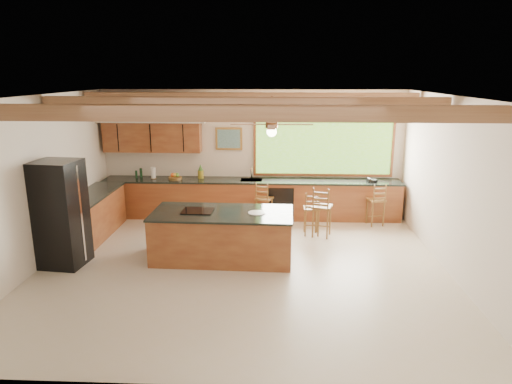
{
  "coord_description": "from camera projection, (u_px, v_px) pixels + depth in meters",
  "views": [
    {
      "loc": [
        0.59,
        -7.58,
        3.36
      ],
      "look_at": [
        0.21,
        0.8,
        1.17
      ],
      "focal_mm": 32.0,
      "sensor_mm": 36.0,
      "label": 1
    }
  ],
  "objects": [
    {
      "name": "ground",
      "position": [
        242.0,
        266.0,
        8.2
      ],
      "size": [
        7.2,
        7.2,
        0.0
      ],
      "primitive_type": "plane",
      "color": "beige",
      "rests_on": "ground"
    },
    {
      "name": "room_shell",
      "position": [
        235.0,
        139.0,
        8.28
      ],
      "size": [
        7.27,
        6.54,
        3.02
      ],
      "color": "beige",
      "rests_on": "ground"
    },
    {
      "name": "counter_run",
      "position": [
        215.0,
        202.0,
        10.55
      ],
      "size": [
        7.12,
        3.1,
        1.26
      ],
      "color": "brown",
      "rests_on": "ground"
    },
    {
      "name": "island",
      "position": [
        223.0,
        235.0,
        8.47
      ],
      "size": [
        2.61,
        1.29,
        0.92
      ],
      "rotation": [
        0.0,
        0.0,
        -0.03
      ],
      "color": "brown",
      "rests_on": "ground"
    },
    {
      "name": "refrigerator",
      "position": [
        60.0,
        214.0,
        8.06
      ],
      "size": [
        0.81,
        0.79,
        1.91
      ],
      "rotation": [
        0.0,
        0.0,
        -0.1
      ],
      "color": "black",
      "rests_on": "ground"
    },
    {
      "name": "bar_stool_a",
      "position": [
        322.0,
        208.0,
        9.51
      ],
      "size": [
        0.48,
        0.48,
        1.08
      ],
      "rotation": [
        0.0,
        0.0,
        -0.29
      ],
      "color": "brown",
      "rests_on": "ground"
    },
    {
      "name": "bar_stool_b",
      "position": [
        264.0,
        200.0,
        10.36
      ],
      "size": [
        0.45,
        0.45,
        0.98
      ],
      "rotation": [
        0.0,
        0.0,
        -0.33
      ],
      "color": "brown",
      "rests_on": "ground"
    },
    {
      "name": "bar_stool_c",
      "position": [
        312.0,
        210.0,
        9.64
      ],
      "size": [
        0.35,
        0.35,
        0.96
      ],
      "rotation": [
        0.0,
        0.0,
        0.01
      ],
      "color": "brown",
      "rests_on": "ground"
    },
    {
      "name": "bar_stool_d",
      "position": [
        376.0,
        201.0,
        10.24
      ],
      "size": [
        0.43,
        0.43,
        0.98
      ],
      "rotation": [
        0.0,
        0.0,
        0.25
      ],
      "color": "brown",
      "rests_on": "ground"
    }
  ]
}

